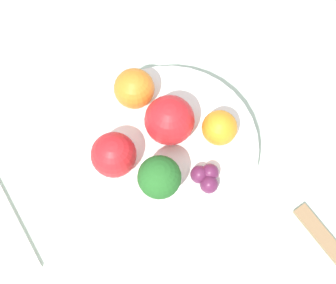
# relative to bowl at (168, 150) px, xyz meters

# --- Properties ---
(ground_plane) EXTENTS (6.00, 6.00, 0.00)m
(ground_plane) POSITION_rel_bowl_xyz_m (0.00, 0.00, -0.03)
(ground_plane) COLOR gray
(table_surface) EXTENTS (1.20, 1.20, 0.02)m
(table_surface) POSITION_rel_bowl_xyz_m (0.00, 0.00, -0.02)
(table_surface) COLOR #B2C6B2
(table_surface) RESTS_ON ground_plane
(bowl) EXTENTS (0.20, 0.20, 0.03)m
(bowl) POSITION_rel_bowl_xyz_m (0.00, 0.00, 0.00)
(bowl) COLOR white
(bowl) RESTS_ON table_surface
(broccoli) EXTENTS (0.05, 0.05, 0.06)m
(broccoli) POSITION_rel_bowl_xyz_m (-0.04, -0.03, 0.05)
(broccoli) COLOR #99C17A
(broccoli) RESTS_ON bowl
(apple_red) EXTENTS (0.06, 0.06, 0.06)m
(apple_red) POSITION_rel_bowl_xyz_m (0.01, 0.01, 0.04)
(apple_red) COLOR red
(apple_red) RESTS_ON bowl
(apple_green) EXTENTS (0.05, 0.05, 0.05)m
(apple_green) POSITION_rel_bowl_xyz_m (-0.06, 0.02, 0.04)
(apple_green) COLOR red
(apple_green) RESTS_ON bowl
(orange_front) EXTENTS (0.05, 0.05, 0.05)m
(orange_front) POSITION_rel_bowl_xyz_m (0.01, 0.07, 0.04)
(orange_front) COLOR orange
(orange_front) RESTS_ON bowl
(orange_back) EXTENTS (0.04, 0.04, 0.04)m
(orange_back) POSITION_rel_bowl_xyz_m (0.05, -0.03, 0.03)
(orange_back) COLOR orange
(orange_back) RESTS_ON bowl
(grape_cluster) EXTENTS (0.03, 0.04, 0.02)m
(grape_cluster) POSITION_rel_bowl_xyz_m (0.00, -0.06, 0.02)
(grape_cluster) COLOR #5B1E42
(grape_cluster) RESTS_ON bowl
(spoon) EXTENTS (0.03, 0.08, 0.01)m
(spoon) POSITION_rel_bowl_xyz_m (0.06, -0.19, -0.01)
(spoon) COLOR olive
(spoon) RESTS_ON table_surface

